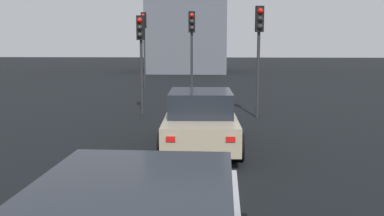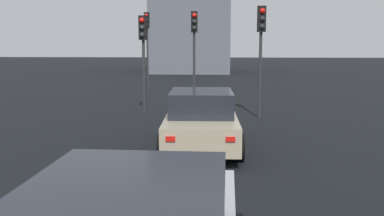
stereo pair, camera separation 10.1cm
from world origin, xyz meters
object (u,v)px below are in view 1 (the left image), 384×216
traffic_light_far_left (141,43)px  traffic_light_near_left (144,34)px  traffic_light_near_right (259,38)px  car_beige_lead (201,120)px  traffic_light_far_right (192,38)px

traffic_light_far_left → traffic_light_near_left: bearing=-167.4°
traffic_light_near_right → traffic_light_far_left: bearing=-106.1°
traffic_light_near_left → traffic_light_near_right: bearing=36.6°
car_beige_lead → traffic_light_near_right: traffic_light_near_right is taller
traffic_light_far_right → car_beige_lead: bearing=-1.0°
car_beige_lead → traffic_light_near_left: size_ratio=1.00×
traffic_light_far_left → traffic_light_far_right: (2.80, -1.77, 0.23)m
traffic_light_near_right → traffic_light_far_left: size_ratio=1.07×
traffic_light_near_left → traffic_light_far_right: bearing=32.7°
traffic_light_far_left → traffic_light_far_right: size_ratio=0.92×
car_beige_lead → traffic_light_far_right: size_ratio=1.09×
car_beige_lead → traffic_light_far_left: 6.25m
car_beige_lead → traffic_light_near_left: bearing=12.6°
traffic_light_near_right → traffic_light_far_right: bearing=-150.8°
traffic_light_far_right → traffic_light_near_left: bearing=-159.7°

